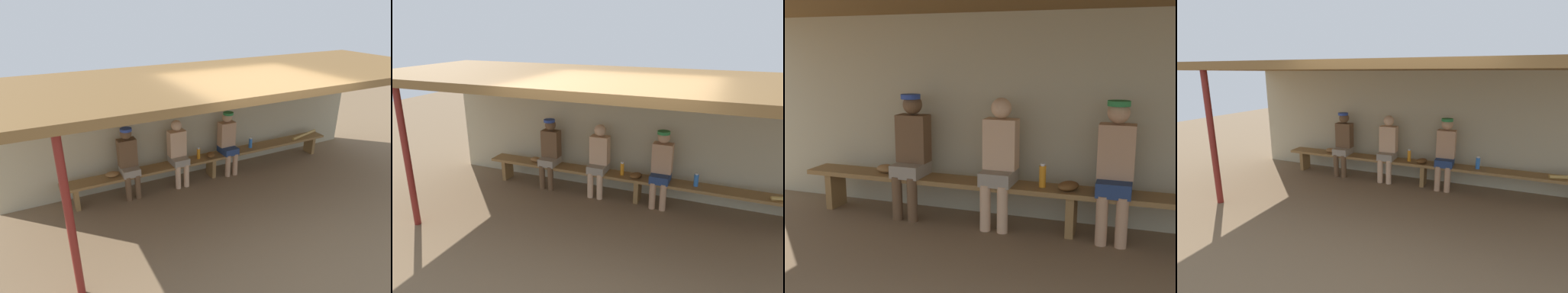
% 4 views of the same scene
% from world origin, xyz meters
% --- Properties ---
extents(back_wall, '(8.00, 0.20, 2.20)m').
position_xyz_m(back_wall, '(0.00, 2.00, 1.10)').
color(back_wall, '#B7AD8C').
rests_on(back_wall, ground).
extents(bench, '(6.00, 0.36, 0.46)m').
position_xyz_m(bench, '(0.00, 1.55, 0.39)').
color(bench, olive).
rests_on(bench, ground).
extents(player_in_blue, '(0.34, 0.42, 1.34)m').
position_xyz_m(player_in_blue, '(0.40, 1.55, 0.75)').
color(player_in_blue, navy).
rests_on(player_in_blue, ground).
extents(player_rightmost, '(0.34, 0.42, 1.34)m').
position_xyz_m(player_rightmost, '(-0.75, 1.55, 0.73)').
color(player_rightmost, gray).
rests_on(player_rightmost, ground).
extents(player_shirtless_tan, '(0.34, 0.42, 1.34)m').
position_xyz_m(player_shirtless_tan, '(-1.75, 1.55, 0.75)').
color(player_shirtless_tan, gray).
rests_on(player_shirtless_tan, ground).
extents(water_bottle_green, '(0.07, 0.07, 0.24)m').
position_xyz_m(water_bottle_green, '(-0.30, 1.55, 0.58)').
color(water_bottle_green, orange).
rests_on(water_bottle_green, bench).
extents(baseball_glove_dark_brown, '(0.27, 0.29, 0.09)m').
position_xyz_m(baseball_glove_dark_brown, '(-0.03, 1.51, 0.51)').
color(baseball_glove_dark_brown, brown).
rests_on(baseball_glove_dark_brown, bench).
extents(baseball_glove_tan, '(0.27, 0.21, 0.09)m').
position_xyz_m(baseball_glove_tan, '(-2.07, 1.56, 0.51)').
color(baseball_glove_tan, olive).
rests_on(baseball_glove_tan, bench).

